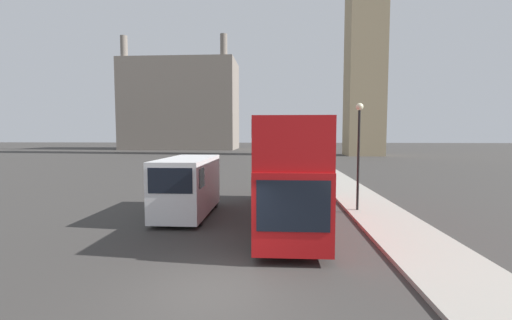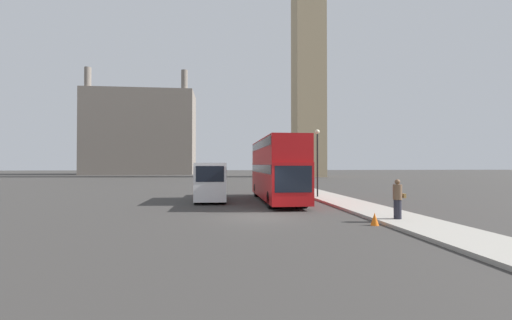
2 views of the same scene
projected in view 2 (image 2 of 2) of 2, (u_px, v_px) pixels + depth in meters
ground_plane at (261, 217)px, 17.30m from camera, size 300.00×300.00×0.00m
sidewalk_strip at (382, 213)px, 17.99m from camera, size 2.85×120.00×0.15m
clock_tower at (308, 21)px, 75.44m from camera, size 6.92×7.09×67.16m
building_block_distant at (142, 133)px, 95.38m from camera, size 28.90×14.20×27.82m
red_double_decker_bus at (277, 167)px, 24.60m from camera, size 2.45×11.21×4.43m
white_van at (211, 181)px, 24.62m from camera, size 2.15×5.42×2.76m
pedestrian at (398, 199)px, 15.70m from camera, size 0.56×0.40×1.81m
street_lamp at (317, 152)px, 26.69m from camera, size 0.36×0.36×5.25m
traffic_cone at (375, 219)px, 14.82m from camera, size 0.36×0.36×0.55m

